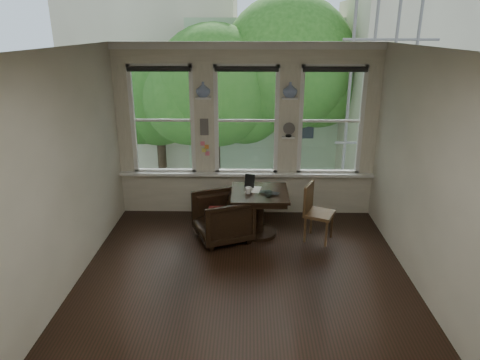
{
  "coord_description": "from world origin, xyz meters",
  "views": [
    {
      "loc": [
        0.05,
        -5.05,
        3.22
      ],
      "look_at": [
        -0.08,
        0.9,
        1.09
      ],
      "focal_mm": 32.0,
      "sensor_mm": 36.0,
      "label": 1
    }
  ],
  "objects_px": {
    "armchair_left": "(222,217)",
    "mug": "(248,190)",
    "side_chair_right": "(319,213)",
    "laptop": "(268,194)",
    "table": "(259,214)"
  },
  "relations": [
    {
      "from": "armchair_left",
      "to": "table",
      "type": "bearing_deg",
      "value": 82.79
    },
    {
      "from": "side_chair_right",
      "to": "armchair_left",
      "type": "bearing_deg",
      "value": 114.35
    },
    {
      "from": "mug",
      "to": "laptop",
      "type": "bearing_deg",
      "value": -8.71
    },
    {
      "from": "armchair_left",
      "to": "side_chair_right",
      "type": "bearing_deg",
      "value": 67.3
    },
    {
      "from": "side_chair_right",
      "to": "mug",
      "type": "relative_size",
      "value": 8.22
    },
    {
      "from": "mug",
      "to": "side_chair_right",
      "type": "bearing_deg",
      "value": -4.61
    },
    {
      "from": "laptop",
      "to": "table",
      "type": "bearing_deg",
      "value": 158.13
    },
    {
      "from": "armchair_left",
      "to": "mug",
      "type": "relative_size",
      "value": 7.38
    },
    {
      "from": "table",
      "to": "armchair_left",
      "type": "height_order",
      "value": "armchair_left"
    },
    {
      "from": "armchair_left",
      "to": "mug",
      "type": "bearing_deg",
      "value": 79.73
    },
    {
      "from": "laptop",
      "to": "mug",
      "type": "bearing_deg",
      "value": -167.57
    },
    {
      "from": "table",
      "to": "laptop",
      "type": "relative_size",
      "value": 2.91
    },
    {
      "from": "table",
      "to": "side_chair_right",
      "type": "relative_size",
      "value": 0.98
    },
    {
      "from": "armchair_left",
      "to": "side_chair_right",
      "type": "xyz_separation_m",
      "value": [
        1.53,
        0.0,
        0.08
      ]
    },
    {
      "from": "side_chair_right",
      "to": "mug",
      "type": "xyz_separation_m",
      "value": [
        -1.12,
        0.09,
        0.34
      ]
    }
  ]
}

